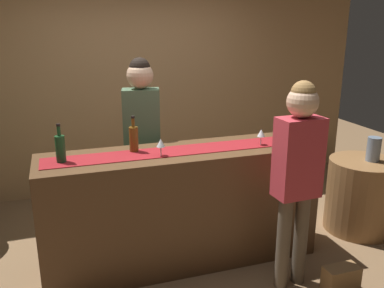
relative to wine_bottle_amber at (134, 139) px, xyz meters
name	(u,v)px	position (x,y,z in m)	size (l,w,h in m)	color
ground_plane	(182,258)	(0.38, -0.09, -1.13)	(10.00, 10.00, 0.00)	brown
back_wall	(136,74)	(0.38, 1.81, 0.32)	(6.00, 0.12, 2.90)	tan
bar_counter	(182,207)	(0.38, -0.09, -0.62)	(2.35, 0.60, 1.02)	#543821
counter_runner_cloth	(181,150)	(0.38, -0.09, -0.11)	(2.24, 0.28, 0.01)	maroon
wine_bottle_amber	(134,139)	(0.00, 0.00, 0.00)	(0.07, 0.07, 0.30)	brown
wine_bottle_green	(60,148)	(-0.58, -0.10, 0.00)	(0.07, 0.07, 0.30)	#194723
wine_glass_near_customer	(161,144)	(0.18, -0.18, -0.01)	(0.07, 0.07, 0.14)	silver
wine_glass_mid_counter	(261,133)	(1.08, -0.16, -0.01)	(0.07, 0.07, 0.14)	silver
bartender	(142,128)	(0.17, 0.49, -0.04)	(0.37, 0.27, 1.75)	#26262B
customer_sipping	(298,165)	(1.10, -0.72, -0.12)	(0.35, 0.23, 1.65)	brown
round_side_table	(361,195)	(2.27, -0.12, -0.76)	(0.68, 0.68, 0.74)	olive
vase_on_side_table	(374,149)	(2.33, -0.14, -0.27)	(0.13, 0.13, 0.24)	slate
handbag	(341,280)	(1.42, -0.94, -1.02)	(0.28, 0.14, 0.22)	olive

